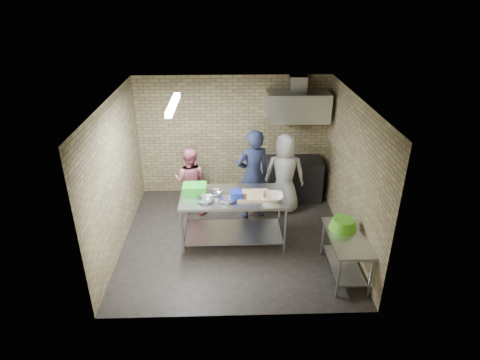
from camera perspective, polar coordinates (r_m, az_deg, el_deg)
The scene contains 25 objects.
floor at distance 7.84m, azimuth -0.69°, elevation -8.22°, with size 4.20×4.20×0.00m, color black.
ceiling at distance 6.69m, azimuth -0.82°, elevation 11.20°, with size 4.20×4.20×0.00m, color black.
back_wall at distance 9.01m, azimuth -1.00°, elevation 6.21°, with size 4.20×0.06×2.70m, color tan.
front_wall at distance 5.43m, azimuth -0.33°, elevation -8.43°, with size 4.20×0.06×2.70m, color tan.
left_wall at distance 7.43m, azimuth -17.15°, elevation 0.46°, with size 0.06×4.00×2.70m, color tan.
right_wall at distance 7.50m, azimuth 15.52°, elevation 0.91°, with size 0.06×4.00×2.70m, color tan.
prep_table at distance 7.53m, azimuth -0.92°, elevation -5.44°, with size 1.92×0.96×0.96m, color silver.
side_counter at distance 6.99m, azimuth 14.65°, elevation -10.26°, with size 0.60×1.20×0.75m, color silver.
stove at distance 9.16m, azimuth 7.55°, elevation 0.20°, with size 1.20×0.70×0.90m, color black.
range_hood at distance 8.62m, azimuth 8.15°, elevation 10.25°, with size 1.30×0.60×0.60m, color silver.
hood_duct at distance 8.65m, azimuth 8.18°, elevation 13.39°, with size 0.35×0.30×0.30m, color #A5A8AD.
wall_shelf at distance 8.90m, azimuth 9.81°, elevation 9.44°, with size 0.80×0.20×0.04m, color #3F2B19.
fluorescent_fixture at distance 6.77m, azimuth -9.46°, elevation 10.49°, with size 0.10×1.25×0.08m, color white.
green_crate at distance 7.38m, azimuth -6.41°, elevation -1.28°, with size 0.43×0.32×0.17m, color green.
blue_tub at distance 7.17m, azimuth -0.54°, elevation -2.12°, with size 0.21×0.21×0.14m, color #1628A9.
cutting_board at distance 7.28m, azimuth 1.81°, elevation -2.16°, with size 0.59×0.45×0.03m, color #D9AE7D.
mixing_bowl_a at distance 7.11m, azimuth -4.96°, elevation -2.80°, with size 0.30×0.30×0.07m, color #B9BBC1.
mixing_bowl_b at distance 7.32m, azimuth -3.30°, elevation -1.83°, with size 0.23×0.23×0.07m, color silver.
mixing_bowl_c at distance 7.08m, azimuth -1.73°, elevation -2.85°, with size 0.28×0.28×0.07m, color silver.
ceramic_bowl at distance 7.18m, azimuth 4.67°, elevation -2.40°, with size 0.37×0.37×0.09m, color beige.
green_basin at distance 6.93m, azimuth 14.38°, elevation -5.99°, with size 0.46×0.46×0.17m, color #59C626, non-canonical shape.
bottle_green at distance 8.90m, azimuth 10.82°, elevation 10.01°, with size 0.06×0.06×0.15m, color green.
man_navy at distance 8.09m, azimuth 1.85°, elevation 0.72°, with size 0.69×0.46×1.91m, color #141733.
woman_pink at distance 8.42m, azimuth -7.00°, elevation -0.12°, with size 0.70×0.55×1.45m, color #C76978.
woman_white at distance 8.43m, azimuth 6.32°, elevation 0.90°, with size 0.83×0.54×1.70m, color silver.
Camera 1 is at (-0.11, -6.46, 4.44)m, focal length 30.18 mm.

